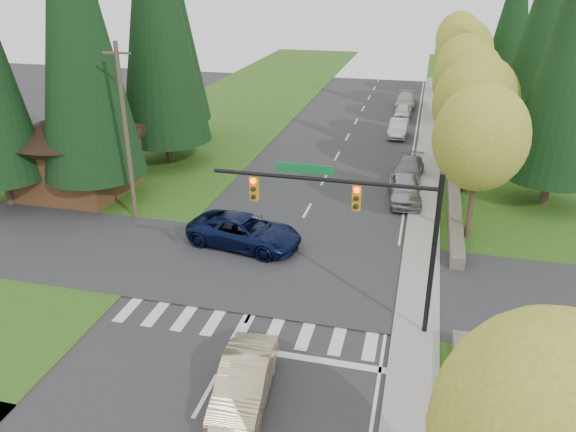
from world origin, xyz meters
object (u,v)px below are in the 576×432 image
at_px(sedan_champagne, 244,381).
at_px(parked_car_a, 405,189).
at_px(suv_navy, 245,232).
at_px(parked_car_c, 398,128).
at_px(parked_car_d, 403,112).
at_px(parked_car_e, 406,101).
at_px(parked_car_b, 408,170).

relative_size(sedan_champagne, parked_car_a, 0.97).
relative_size(suv_navy, parked_car_c, 1.40).
distance_m(parked_car_c, parked_car_d, 6.51).
relative_size(sedan_champagne, parked_car_d, 1.23).
bearing_deg(parked_car_a, suv_navy, -139.22).
height_order(suv_navy, parked_car_a, suv_navy).
distance_m(parked_car_d, parked_car_e, 4.71).
height_order(parked_car_b, parked_car_c, parked_car_c).
bearing_deg(sedan_champagne, parked_car_d, 80.33).
distance_m(suv_navy, parked_car_c, 24.11).
bearing_deg(parked_car_b, sedan_champagne, -96.45).
xyz_separation_m(suv_navy, parked_car_c, (6.37, 23.26, -0.13)).
relative_size(sedan_champagne, suv_navy, 0.77).
relative_size(sedan_champagne, parked_car_c, 1.08).
bearing_deg(parked_car_e, parked_car_c, -89.86).
distance_m(sedan_champagne, suv_navy, 11.51).
height_order(parked_car_c, parked_car_d, parked_car_c).
height_order(sedan_champagne, parked_car_d, sedan_champagne).
xyz_separation_m(parked_car_a, parked_car_e, (-1.40, 26.17, -0.10)).
relative_size(parked_car_c, parked_car_e, 0.88).
xyz_separation_m(sedan_champagne, parked_car_c, (2.83, 34.21, -0.05)).
xyz_separation_m(sedan_champagne, parked_car_d, (2.83, 40.72, -0.12)).
bearing_deg(parked_car_e, parked_car_a, -86.80).
relative_size(sedan_champagne, parked_car_b, 0.98).
distance_m(suv_navy, parked_car_a, 11.38).
bearing_deg(parked_car_a, parked_car_b, 83.87).
relative_size(parked_car_a, parked_car_d, 1.26).
bearing_deg(parked_car_e, parked_car_d, -89.86).
bearing_deg(parked_car_b, parked_car_e, 97.43).
xyz_separation_m(suv_navy, parked_car_b, (7.77, 12.48, -0.15)).
relative_size(parked_car_a, parked_car_e, 0.97).
xyz_separation_m(parked_car_d, parked_car_e, (0.00, 4.71, 0.07)).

